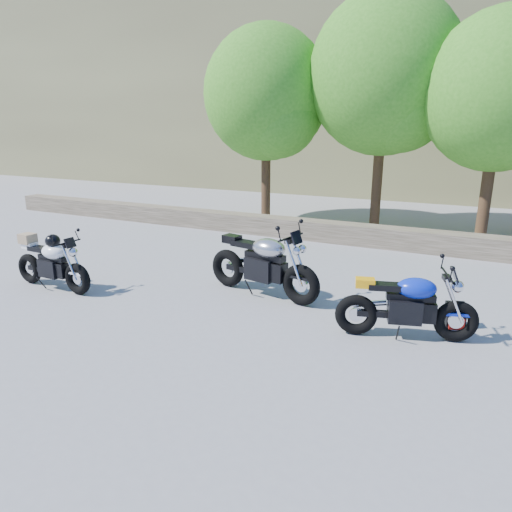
{
  "coord_description": "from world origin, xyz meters",
  "views": [
    {
      "loc": [
        3.44,
        -5.62,
        2.83
      ],
      "look_at": [
        0.2,
        1.0,
        0.75
      ],
      "focal_mm": 32.0,
      "sensor_mm": 36.0,
      "label": 1
    }
  ],
  "objects_px": {
    "silver_bike": "(263,265)",
    "white_bike": "(51,262)",
    "blue_bike": "(407,306)",
    "backpack": "(455,315)"
  },
  "relations": [
    {
      "from": "silver_bike",
      "to": "blue_bike",
      "type": "xyz_separation_m",
      "value": [
        2.5,
        -0.65,
        -0.08
      ]
    },
    {
      "from": "blue_bike",
      "to": "backpack",
      "type": "xyz_separation_m",
      "value": [
        0.6,
        0.7,
        -0.29
      ]
    },
    {
      "from": "white_bike",
      "to": "blue_bike",
      "type": "relative_size",
      "value": 0.98
    },
    {
      "from": "silver_bike",
      "to": "blue_bike",
      "type": "distance_m",
      "value": 2.58
    },
    {
      "from": "backpack",
      "to": "silver_bike",
      "type": "bearing_deg",
      "value": 161.91
    },
    {
      "from": "blue_bike",
      "to": "white_bike",
      "type": "bearing_deg",
      "value": 170.49
    },
    {
      "from": "silver_bike",
      "to": "white_bike",
      "type": "relative_size",
      "value": 1.22
    },
    {
      "from": "blue_bike",
      "to": "backpack",
      "type": "height_order",
      "value": "blue_bike"
    },
    {
      "from": "white_bike",
      "to": "blue_bike",
      "type": "xyz_separation_m",
      "value": [
        6.07,
        0.72,
        -0.03
      ]
    },
    {
      "from": "silver_bike",
      "to": "white_bike",
      "type": "distance_m",
      "value": 3.83
    }
  ]
}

